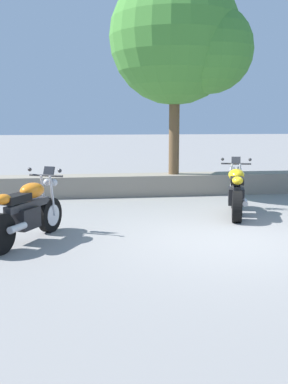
{
  "coord_description": "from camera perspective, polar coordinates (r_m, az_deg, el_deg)",
  "views": [
    {
      "loc": [
        -2.4,
        -7.01,
        1.97
      ],
      "look_at": [
        -1.24,
        1.2,
        0.65
      ],
      "focal_mm": 41.74,
      "sensor_mm": 36.0,
      "label": 1
    }
  ],
  "objects": [
    {
      "name": "motorcycle_yellow_centre",
      "position": [
        9.65,
        11.7,
        -0.0
      ],
      "size": [
        0.92,
        2.01,
        1.18
      ],
      "color": "black",
      "rests_on": "ground"
    },
    {
      "name": "stone_wall",
      "position": [
        12.17,
        3.44,
        1.02
      ],
      "size": [
        36.0,
        0.8,
        0.55
      ],
      "primitive_type": "cube",
      "color": "gray",
      "rests_on": "ground"
    },
    {
      "name": "leafy_tree_far_left",
      "position": [
        12.2,
        4.91,
        18.72
      ],
      "size": [
        3.61,
        3.44,
        5.28
      ],
      "color": "brown",
      "rests_on": "stone_wall"
    },
    {
      "name": "ground_plane",
      "position": [
        7.67,
        10.57,
        -5.99
      ],
      "size": [
        120.0,
        120.0,
        0.0
      ],
      "primitive_type": "plane",
      "color": "gray"
    },
    {
      "name": "motorcycle_orange_near_left",
      "position": [
        7.56,
        -14.71,
        -2.58
      ],
      "size": [
        1.15,
        1.9,
        1.18
      ],
      "color": "black",
      "rests_on": "ground"
    }
  ]
}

